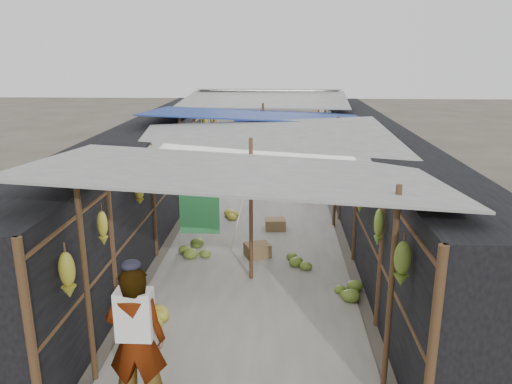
% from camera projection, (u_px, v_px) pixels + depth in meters
% --- Properties ---
extents(ground, '(80.00, 80.00, 0.00)m').
position_uv_depth(ground, '(237.00, 384.00, 6.22)').
color(ground, '#6B6356').
rests_on(ground, ground).
extents(aisle_slab, '(3.60, 16.00, 0.02)m').
position_uv_depth(aisle_slab, '(259.00, 217.00, 12.47)').
color(aisle_slab, '#9E998E').
rests_on(aisle_slab, ground).
extents(stall_left, '(1.40, 15.00, 2.30)m').
position_uv_depth(stall_left, '(150.00, 172.00, 12.29)').
color(stall_left, black).
rests_on(stall_left, ground).
extents(stall_right, '(1.40, 15.00, 2.30)m').
position_uv_depth(stall_right, '(371.00, 174.00, 12.04)').
color(stall_right, black).
rests_on(stall_right, ground).
extents(crate_near, '(0.58, 0.53, 0.28)m').
position_uv_depth(crate_near, '(257.00, 251.00, 10.04)').
color(crate_near, '#98774D').
rests_on(crate_near, ground).
extents(crate_mid, '(0.49, 0.40, 0.27)m').
position_uv_depth(crate_mid, '(275.00, 225.00, 11.56)').
color(crate_mid, '#98774D').
rests_on(crate_mid, ground).
extents(crate_back, '(0.43, 0.35, 0.27)m').
position_uv_depth(crate_back, '(263.00, 166.00, 17.51)').
color(crate_back, '#98774D').
rests_on(crate_back, ground).
extents(black_basin, '(0.58, 0.58, 0.17)m').
position_uv_depth(black_basin, '(321.00, 193.00, 14.32)').
color(black_basin, black).
rests_on(black_basin, ground).
extents(vendor_elderly, '(0.68, 0.47, 1.80)m').
position_uv_depth(vendor_elderly, '(137.00, 341.00, 5.55)').
color(vendor_elderly, white).
rests_on(vendor_elderly, ground).
extents(shopper_blue, '(0.94, 0.87, 1.54)m').
position_uv_depth(shopper_blue, '(267.00, 170.00, 14.19)').
color(shopper_blue, navy).
rests_on(shopper_blue, ground).
extents(vendor_seated, '(0.57, 0.70, 0.95)m').
position_uv_depth(vendor_seated, '(303.00, 176.00, 14.66)').
color(vendor_seated, '#4E4A43').
rests_on(vendor_seated, ground).
extents(market_canopy, '(5.62, 15.20, 2.77)m').
position_uv_depth(market_canopy, '(261.00, 120.00, 12.15)').
color(market_canopy, brown).
rests_on(market_canopy, ground).
extents(hanging_bananas, '(3.96, 13.63, 0.77)m').
position_uv_depth(hanging_bananas, '(265.00, 152.00, 11.98)').
color(hanging_bananas, '#A39C2A').
rests_on(hanging_bananas, ground).
extents(floor_bananas, '(3.81, 10.29, 0.36)m').
position_uv_depth(floor_bananas, '(252.00, 226.00, 11.41)').
color(floor_bananas, olive).
rests_on(floor_bananas, ground).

